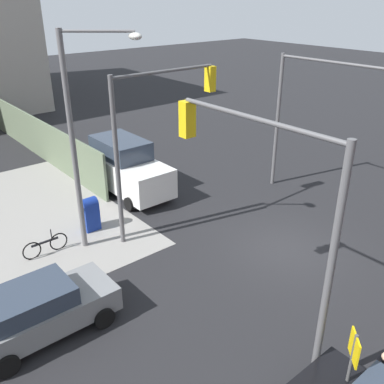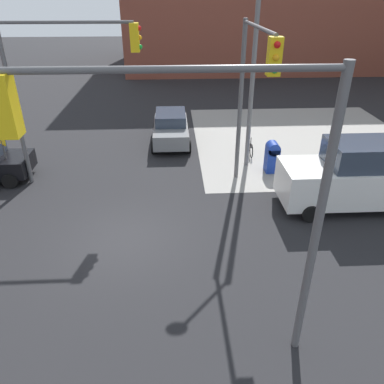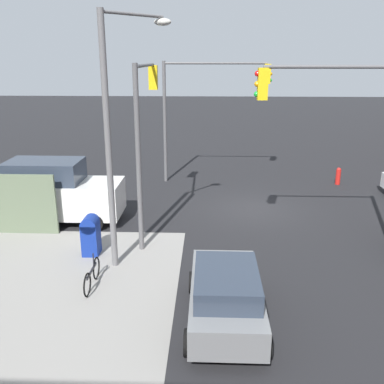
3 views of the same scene
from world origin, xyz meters
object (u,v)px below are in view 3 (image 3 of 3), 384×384
object	(u,v)px
traffic_signal_nw_corner	(350,123)
traffic_signal_se_corner	(206,97)
mailbox_blue	(91,234)
fire_hydrant	(338,176)
hatchback_gray	(226,294)
bicycle_leaning_on_fence	(92,276)
traffic_signal_ne_corner	(145,115)
van_white_delivery	(54,192)
street_lamp_corner	(117,124)

from	to	relation	value
traffic_signal_nw_corner	traffic_signal_se_corner	distance (m)	10.20
traffic_signal_se_corner	mailbox_blue	size ratio (longest dim) A/B	4.55
traffic_signal_nw_corner	fire_hydrant	distance (m)	9.95
hatchback_gray	bicycle_leaning_on_fence	size ratio (longest dim) A/B	2.35
traffic_signal_nw_corner	traffic_signal_ne_corner	xyz separation A→B (m)	(7.00, -1.84, -0.02)
van_white_delivery	fire_hydrant	bearing A→B (deg)	-156.12
mailbox_blue	hatchback_gray	distance (m)	6.03
street_lamp_corner	fire_hydrant	world-z (taller)	street_lamp_corner
mailbox_blue	van_white_delivery	xyz separation A→B (m)	(2.36, -3.20, 0.52)
traffic_signal_ne_corner	hatchback_gray	bearing A→B (deg)	114.68
traffic_signal_se_corner	van_white_delivery	distance (m)	9.50
hatchback_gray	van_white_delivery	size ratio (longest dim) A/B	0.76
hatchback_gray	van_white_delivery	world-z (taller)	van_white_delivery
traffic_signal_nw_corner	hatchback_gray	world-z (taller)	traffic_signal_nw_corner
mailbox_blue	bicycle_leaning_on_fence	xyz separation A→B (m)	(-0.60, 2.20, -0.42)
bicycle_leaning_on_fence	van_white_delivery	bearing A→B (deg)	-61.29
street_lamp_corner	mailbox_blue	distance (m)	4.16
traffic_signal_se_corner	bicycle_leaning_on_fence	distance (m)	12.89
traffic_signal_se_corner	hatchback_gray	xyz separation A→B (m)	(-0.67, 13.42, -3.80)
traffic_signal_se_corner	mailbox_blue	distance (m)	10.98
traffic_signal_ne_corner	mailbox_blue	world-z (taller)	traffic_signal_ne_corner
street_lamp_corner	traffic_signal_nw_corner	bearing A→B (deg)	-172.21
traffic_signal_ne_corner	van_white_delivery	bearing A→B (deg)	-12.00
traffic_signal_ne_corner	mailbox_blue	distance (m)	4.80
traffic_signal_se_corner	street_lamp_corner	xyz separation A→B (m)	(2.66, 10.02, 0.05)
traffic_signal_ne_corner	street_lamp_corner	xyz separation A→B (m)	(0.46, 2.86, 0.11)
van_white_delivery	traffic_signal_se_corner	bearing A→B (deg)	-134.81
traffic_signal_se_corner	fire_hydrant	xyz separation A→B (m)	(-7.30, 0.30, -4.16)
street_lamp_corner	hatchback_gray	bearing A→B (deg)	134.45
street_lamp_corner	hatchback_gray	size ratio (longest dim) A/B	1.95
mailbox_blue	fire_hydrant	world-z (taller)	mailbox_blue
traffic_signal_se_corner	van_white_delivery	world-z (taller)	traffic_signal_se_corner
mailbox_blue	traffic_signal_se_corner	bearing A→B (deg)	-112.34
traffic_signal_nw_corner	mailbox_blue	world-z (taller)	traffic_signal_nw_corner
street_lamp_corner	hatchback_gray	xyz separation A→B (m)	(-3.34, 3.40, -3.86)
hatchback_gray	van_white_delivery	xyz separation A→B (m)	(6.93, -7.12, 0.44)
fire_hydrant	traffic_signal_nw_corner	bearing A→B (deg)	73.98
traffic_signal_nw_corner	hatchback_gray	size ratio (longest dim) A/B	1.58
traffic_signal_se_corner	mailbox_blue	world-z (taller)	traffic_signal_se_corner
traffic_signal_se_corner	hatchback_gray	world-z (taller)	traffic_signal_se_corner
mailbox_blue	van_white_delivery	world-z (taller)	van_white_delivery
mailbox_blue	hatchback_gray	size ratio (longest dim) A/B	0.35
street_lamp_corner	mailbox_blue	xyz separation A→B (m)	(1.24, -0.52, -3.94)
traffic_signal_nw_corner	traffic_signal_ne_corner	world-z (taller)	same
traffic_signal_nw_corner	bicycle_leaning_on_fence	world-z (taller)	traffic_signal_nw_corner
traffic_signal_se_corner	street_lamp_corner	bearing A→B (deg)	75.12
fire_hydrant	bicycle_leaning_on_fence	size ratio (longest dim) A/B	0.54
van_white_delivery	bicycle_leaning_on_fence	distance (m)	6.22
van_white_delivery	bicycle_leaning_on_fence	world-z (taller)	van_white_delivery
traffic_signal_ne_corner	street_lamp_corner	world-z (taller)	street_lamp_corner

